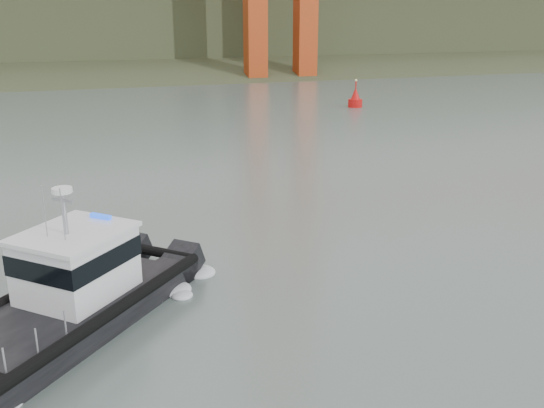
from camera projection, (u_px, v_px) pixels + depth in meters
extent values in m
plane|color=#54635C|center=(374.00, 340.00, 19.65)|extent=(400.00, 400.00, 0.00)
cube|color=#303D22|center=(126.00, 73.00, 103.05)|extent=(500.00, 44.72, 16.25)
cube|color=#303D22|center=(113.00, 31.00, 126.61)|extent=(500.00, 70.00, 18.00)
cube|color=#303D22|center=(104.00, 7.00, 147.74)|extent=(500.00, 60.00, 16.00)
cube|color=black|center=(43.00, 307.00, 21.02)|extent=(7.84, 8.37, 1.12)
cube|color=black|center=(101.00, 322.00, 20.01)|extent=(7.84, 8.37, 1.12)
cube|color=black|center=(60.00, 308.00, 19.97)|extent=(8.75, 9.05, 0.23)
cube|color=white|center=(76.00, 265.00, 20.42)|extent=(4.33, 4.37, 2.15)
cube|color=black|center=(75.00, 254.00, 20.30)|extent=(4.41, 4.45, 0.70)
cube|color=white|center=(73.00, 233.00, 20.07)|extent=(4.60, 4.63, 0.15)
cylinder|color=gray|center=(65.00, 214.00, 19.59)|extent=(0.15, 0.15, 1.68)
cylinder|color=white|center=(62.00, 190.00, 19.35)|extent=(0.65, 0.65, 0.17)
cylinder|color=red|center=(355.00, 104.00, 66.95)|extent=(1.55, 1.55, 1.03)
cone|color=red|center=(356.00, 94.00, 66.63)|extent=(1.21, 1.21, 1.55)
cylinder|color=red|center=(356.00, 85.00, 66.32)|extent=(0.14, 0.14, 0.86)
sphere|color=#E5D87F|center=(356.00, 80.00, 66.16)|extent=(0.26, 0.26, 0.26)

